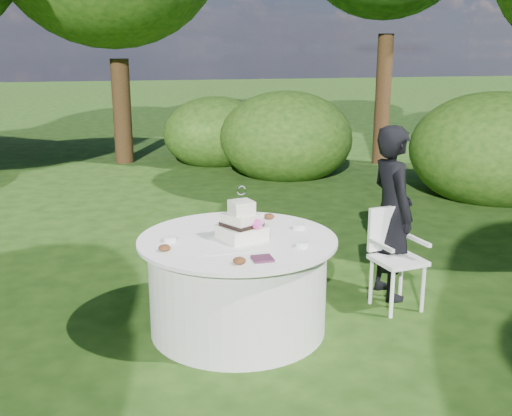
# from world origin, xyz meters

# --- Properties ---
(ground) EXTENTS (80.00, 80.00, 0.00)m
(ground) POSITION_xyz_m (0.00, 0.00, 0.00)
(ground) COLOR #17330E
(ground) RESTS_ON ground
(napkins) EXTENTS (0.14, 0.14, 0.02)m
(napkins) POSITION_xyz_m (0.06, -0.54, 0.78)
(napkins) COLOR #4A2039
(napkins) RESTS_ON table
(feather_plume) EXTENTS (0.48, 0.07, 0.01)m
(feather_plume) POSITION_xyz_m (-0.16, -0.36, 0.78)
(feather_plume) COLOR white
(feather_plume) RESTS_ON table
(guest) EXTENTS (0.38, 0.58, 1.57)m
(guest) POSITION_xyz_m (1.48, 0.32, 0.78)
(guest) COLOR black
(guest) RESTS_ON ground
(table) EXTENTS (1.56, 1.56, 0.77)m
(table) POSITION_xyz_m (0.00, 0.00, 0.39)
(table) COLOR silver
(table) RESTS_ON ground
(cake) EXTENTS (0.39, 0.39, 0.43)m
(cake) POSITION_xyz_m (0.03, -0.03, 0.88)
(cake) COLOR white
(cake) RESTS_ON table
(chair) EXTENTS (0.45, 0.44, 0.87)m
(chair) POSITION_xyz_m (1.41, 0.11, 0.51)
(chair) COLOR white
(chair) RESTS_ON ground
(votives) EXTENTS (1.16, 0.54, 0.04)m
(votives) POSITION_xyz_m (0.14, -0.07, 0.79)
(votives) COLOR white
(votives) RESTS_ON table
(petal_cups) EXTENTS (1.06, 1.12, 0.05)m
(petal_cups) POSITION_xyz_m (-0.11, -0.10, 0.79)
(petal_cups) COLOR #562D16
(petal_cups) RESTS_ON table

